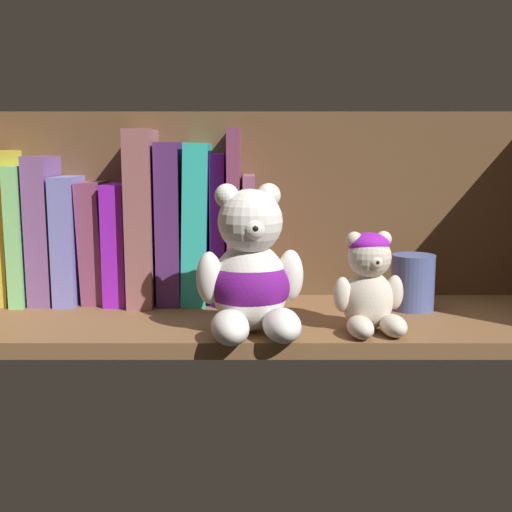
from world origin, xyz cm
name	(u,v)px	position (x,y,z in cm)	size (l,w,h in cm)	color
shelf_board	(267,323)	(0.00, 0.00, 1.00)	(79.17, 25.11, 2.00)	brown
shelf_back_panel	(266,212)	(0.00, 13.16, 14.75)	(81.57, 1.20, 29.51)	brown
book_0	(12,226)	(-37.24, 9.74, 12.95)	(1.68, 10.95, 21.91)	gold
book_1	(27,233)	(-35.02, 9.74, 11.88)	(1.96, 12.93, 19.77)	#7BCC7A
book_2	(48,229)	(-32.02, 9.74, 12.56)	(3.21, 11.47, 21.11)	#7B518E
book_3	(72,239)	(-28.48, 9.74, 11.12)	(3.04, 12.12, 18.23)	#7478CB
book_4	(96,241)	(-24.96, 9.74, 10.71)	(3.18, 9.62, 17.42)	#843E60
book_5	(121,242)	(-21.40, 9.74, 10.60)	(3.12, 12.01, 17.20)	purple
book_6	(145,216)	(-17.65, 9.74, 14.40)	(3.54, 14.53, 24.80)	#945959
book_7	(172,222)	(-13.84, 9.74, 13.50)	(3.27, 11.76, 23.01)	#512864
book_8	(197,223)	(-10.08, 9.74, 13.47)	(3.43, 11.38, 22.94)	#2DBFAD
book_9	(219,228)	(-6.92, 9.74, 12.71)	(2.06, 9.78, 21.43)	purple
book_10	(235,216)	(-4.61, 9.74, 14.49)	(1.74, 14.54, 24.97)	#7E3A5B
book_11	(249,238)	(-2.51, 9.74, 11.21)	(1.65, 11.48, 18.41)	#905370
teddy_bear_larger	(250,275)	(-2.18, -7.83, 9.10)	(13.38, 14.23, 18.07)	white
teddy_bear_smaller	(369,284)	(12.31, -7.24, 7.81)	(9.09, 9.45, 12.26)	beige
pillar_candle	(413,282)	(20.27, 3.68, 5.84)	(5.99, 5.99, 7.68)	#4C5B99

